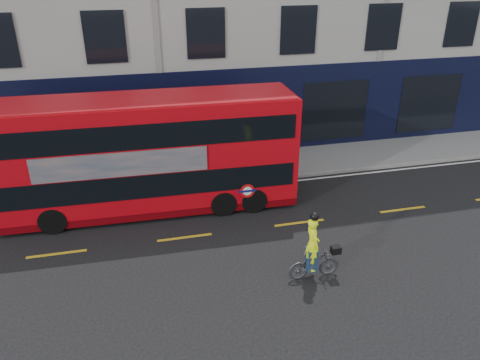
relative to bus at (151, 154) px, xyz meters
name	(u,v)px	position (x,y,z in m)	size (l,w,h in m)	color
ground	(191,264)	(0.78, -3.80, -2.12)	(120.00, 120.00, 0.00)	black
pavement	(169,174)	(0.78, 2.70, -2.06)	(60.00, 3.00, 0.12)	gray
kerb	(173,189)	(0.78, 1.20, -2.06)	(60.00, 0.12, 0.13)	gray
road_edge_line	(174,194)	(0.78, 0.90, -2.12)	(58.00, 0.10, 0.01)	silver
lane_dashes	(185,237)	(0.78, -2.30, -2.12)	(58.00, 0.12, 0.01)	gold
bus	(151,154)	(0.00, 0.00, 0.00)	(10.33, 2.62, 4.14)	#C00710
cyclist	(313,256)	(4.08, -5.25, -1.39)	(1.53, 0.59, 2.16)	#424447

